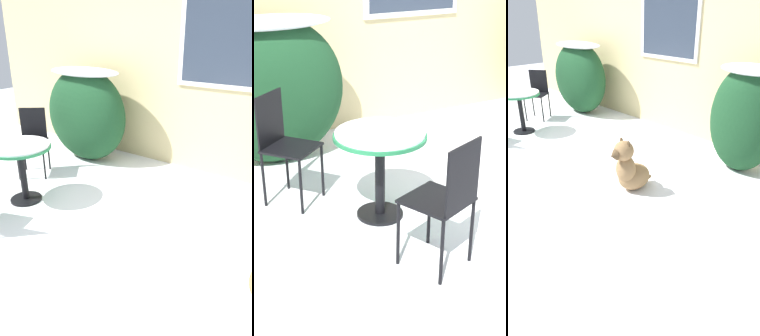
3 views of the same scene
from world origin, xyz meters
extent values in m
plane|color=white|center=(0.00, 0.00, 0.00)|extent=(16.00, 16.00, 0.00)
ellipsoid|color=#194223|center=(-1.48, 1.61, 0.70)|extent=(1.39, 0.76, 1.39)
ellipsoid|color=white|center=(-1.48, 1.61, 1.33)|extent=(1.18, 0.64, 0.12)
cylinder|color=black|center=(-1.16, 0.13, 0.01)|extent=(0.37, 0.37, 0.03)
cylinder|color=black|center=(-1.16, 0.13, 0.34)|extent=(0.08, 0.08, 0.63)
cylinder|color=#237A47|center=(-1.16, 0.13, 0.67)|extent=(0.71, 0.71, 0.03)
cylinder|color=white|center=(-1.16, 0.13, 0.70)|extent=(0.68, 0.68, 0.02)
cube|color=black|center=(-1.66, 0.70, 0.48)|extent=(0.54, 0.54, 0.02)
cube|color=black|center=(-1.77, 0.84, 0.70)|extent=(0.29, 0.23, 0.43)
cylinder|color=black|center=(-1.69, 0.45, 0.23)|extent=(0.02, 0.02, 0.47)
cylinder|color=black|center=(-1.42, 0.67, 0.23)|extent=(0.02, 0.02, 0.47)
cylinder|color=black|center=(-1.90, 0.73, 0.23)|extent=(0.02, 0.02, 0.47)
cylinder|color=black|center=(-1.63, 0.94, 0.23)|extent=(0.02, 0.02, 0.47)
cube|color=black|center=(-1.15, -0.62, 0.48)|extent=(0.49, 0.49, 0.02)
cube|color=black|center=(-1.09, -0.79, 0.70)|extent=(0.34, 0.14, 0.43)
cylinder|color=black|center=(-1.05, -0.39, 0.23)|extent=(0.02, 0.02, 0.47)
cylinder|color=black|center=(-1.38, -0.51, 0.23)|extent=(0.02, 0.02, 0.47)
cylinder|color=black|center=(-0.93, -0.72, 0.23)|extent=(0.02, 0.02, 0.47)
cylinder|color=black|center=(-1.26, -0.84, 0.23)|extent=(0.02, 0.02, 0.47)
camera|label=1|loc=(1.87, -1.99, 1.93)|focal=35.00mm
camera|label=2|loc=(-2.90, -3.01, 2.02)|focal=55.00mm
camera|label=3|loc=(4.23, -2.18, 2.02)|focal=35.00mm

